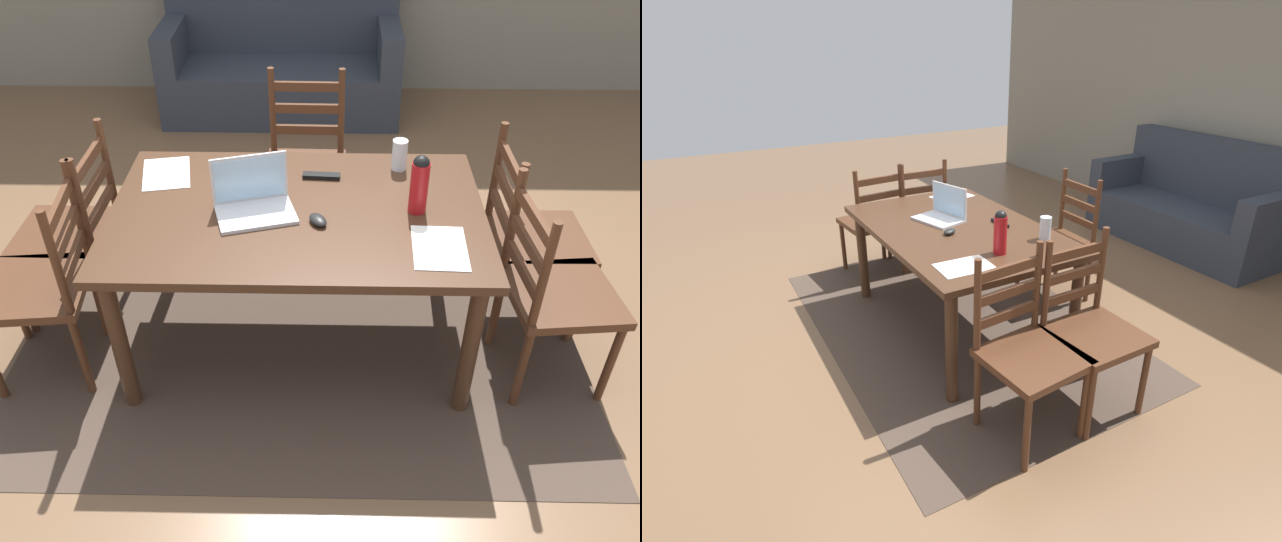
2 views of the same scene
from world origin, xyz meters
The scene contains 16 objects.
ground_plane centered at (0.00, 0.00, 0.00)m, with size 14.00×14.00×0.00m, color brown.
area_rug centered at (0.00, 0.00, 0.00)m, with size 2.66×1.79×0.01m, color #47382D.
dining_table centered at (0.00, 0.00, 0.65)m, with size 1.58×1.02×0.73m.
chair_right_near centered at (1.08, -0.21, 0.46)m, with size 0.48×0.48×0.95m.
chair_left_far centered at (-1.08, 0.20, 0.46)m, with size 0.44×0.44×0.95m.
chair_left_near centered at (-1.08, -0.20, 0.46)m, with size 0.48×0.48×0.95m.
chair_right_far centered at (1.08, 0.20, 0.46)m, with size 0.45×0.45×0.95m.
chair_far_head centered at (0.00, 0.88, 0.46)m, with size 0.45×0.45×0.95m.
couch centered at (-0.25, 2.71, 0.36)m, with size 1.80×0.80×1.00m.
laptop centered at (-0.18, -0.01, 0.79)m, with size 0.37×0.30×0.23m.
water_bottle centered at (0.50, 0.00, 0.86)m, with size 0.08×0.08×0.26m.
drinking_glass centered at (0.45, 0.36, 0.80)m, with size 0.07×0.07×0.14m, color silver.
computer_mouse centered at (0.09, -0.10, 0.75)m, with size 0.06×0.10×0.03m, color black.
tv_remote centered at (0.10, 0.27, 0.74)m, with size 0.04×0.17×0.02m, color black.
paper_stack_left centered at (-0.61, 0.29, 0.73)m, with size 0.21×0.30×0.00m, color white.
paper_stack_right centered at (0.57, -0.27, 0.73)m, with size 0.21×0.30×0.00m, color white.
Camera 1 is at (0.14, -2.34, 2.21)m, focal length 36.69 mm.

